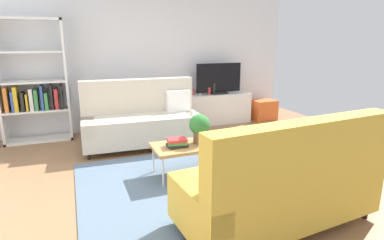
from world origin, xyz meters
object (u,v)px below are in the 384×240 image
object	(u,v)px
tv_console	(218,108)
potted_plant	(199,127)
bookshelf	(33,88)
vase_1	(200,90)
table_book_0	(177,145)
bottle_0	(209,91)
bottle_1	(214,89)
couch_beige	(142,120)
tv	(219,79)
storage_trunk	(263,110)
coffee_table	(195,146)
vase_0	(192,92)
couch_green	(281,183)

from	to	relation	value
tv_console	potted_plant	world-z (taller)	potted_plant
bookshelf	vase_1	xyz separation A→B (m)	(3.11, 0.03, -0.22)
potted_plant	table_book_0	bearing A→B (deg)	-173.56
tv_console	table_book_0	distance (m)	2.90
bottle_0	bottle_1	bearing A→B (deg)	0.00
tv_console	bottle_1	world-z (taller)	bottle_1
couch_beige	bottle_1	bearing A→B (deg)	-150.99
tv	storage_trunk	world-z (taller)	tv
tv_console	table_book_0	bearing A→B (deg)	-126.27
coffee_table	bookshelf	bearing A→B (deg)	131.17
bookshelf	vase_1	bearing A→B (deg)	0.55
potted_plant	coffee_table	bearing A→B (deg)	-166.26
tv_console	tv	distance (m)	0.63
bottle_0	couch_beige	bearing A→B (deg)	-152.13
couch_beige	vase_0	xyz separation A→B (m)	(1.27, 0.95, 0.27)
tv_console	bottle_0	size ratio (longest dim) A/B	9.34
coffee_table	table_book_0	size ratio (longest dim) A/B	4.58
storage_trunk	table_book_0	size ratio (longest dim) A/B	2.17
bottle_1	couch_green	bearing A→B (deg)	-106.02
tv_console	storage_trunk	world-z (taller)	tv_console
couch_beige	table_book_0	xyz separation A→B (m)	(0.13, -1.44, -0.00)
couch_green	bottle_0	bearing A→B (deg)	71.06
table_book_0	vase_0	xyz separation A→B (m)	(1.13, 2.39, 0.27)
table_book_0	vase_1	bearing A→B (deg)	61.20
vase_0	couch_beige	bearing A→B (deg)	-143.23
storage_trunk	vase_1	xyz separation A→B (m)	(-1.50, 0.15, 0.51)
couch_green	couch_beige	bearing A→B (deg)	98.77
coffee_table	tv	world-z (taller)	tv
tv	table_book_0	world-z (taller)	tv
coffee_table	potted_plant	size ratio (longest dim) A/B	2.84
table_book_0	vase_0	distance (m)	2.65
storage_trunk	vase_0	distance (m)	1.76
tv_console	bottle_0	distance (m)	0.46
tv	couch_green	bearing A→B (deg)	-107.55
coffee_table	bookshelf	xyz separation A→B (m)	(-2.04, 2.34, 0.56)
tv	vase_0	world-z (taller)	tv
potted_plant	storage_trunk	bearing A→B (deg)	41.44
table_book_0	vase_1	distance (m)	2.74
bottle_0	bottle_1	world-z (taller)	bottle_1
table_book_0	couch_green	bearing A→B (deg)	-69.08
tv_console	bottle_0	bearing A→B (deg)	-169.96
storage_trunk	vase_0	xyz separation A→B (m)	(-1.68, 0.15, 0.49)
storage_trunk	potted_plant	bearing A→B (deg)	-138.56
tv	potted_plant	distance (m)	2.69
couch_green	tv	bearing A→B (deg)	67.92
table_book_0	vase_1	size ratio (longest dim) A/B	1.30
table_book_0	storage_trunk	bearing A→B (deg)	38.47
vase_1	bottle_1	xyz separation A→B (m)	(0.29, -0.09, 0.02)
tv	bottle_1	bearing A→B (deg)	-170.06
tv_console	tv	world-z (taller)	tv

